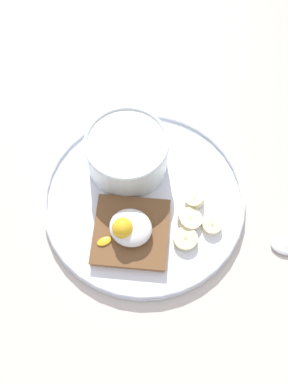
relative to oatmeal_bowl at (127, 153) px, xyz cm
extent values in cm
cube|color=beige|center=(-4.55, 3.96, -5.33)|extent=(120.00, 120.00, 2.00)
cylinder|color=white|center=(-4.55, 3.96, -3.83)|extent=(29.36, 29.36, 1.00)
torus|color=white|center=(-4.55, 3.96, -3.03)|extent=(29.16, 29.16, 0.60)
cylinder|color=white|center=(0.00, 0.00, -0.19)|extent=(11.71, 11.71, 6.28)
torus|color=white|center=(0.00, 0.00, 2.95)|extent=(11.91, 11.91, 0.60)
cylinder|color=#D5B188|center=(0.00, 0.00, -0.57)|extent=(10.31, 10.31, 5.12)
ellipsoid|color=#D5B188|center=(0.00, 0.00, 1.79)|extent=(9.79, 9.79, 1.20)
ellipsoid|color=#C2B493|center=(-0.03, 0.03, 2.09)|extent=(1.05, 1.49, 0.60)
ellipsoid|color=tan|center=(-0.98, -2.57, 2.11)|extent=(1.69, 1.32, 0.64)
ellipsoid|color=olive|center=(0.22, -0.29, 2.09)|extent=(1.50, 1.65, 0.60)
ellipsoid|color=#8B6F4C|center=(-0.63, -0.08, 2.08)|extent=(1.41, 1.58, 0.57)
ellipsoid|color=#916151|center=(-0.45, -0.25, 2.17)|extent=(2.00, 1.55, 0.76)
ellipsoid|color=beige|center=(-2.75, -0.32, 2.09)|extent=(1.33, 1.60, 0.59)
cube|color=brown|center=(-5.31, 9.72, -2.16)|extent=(13.15, 13.15, 0.30)
cube|color=#94613A|center=(-5.31, 9.72, -2.69)|extent=(12.89, 12.89, 1.27)
ellipsoid|color=white|center=(-5.31, 9.72, -0.82)|extent=(5.82, 5.39, 2.48)
sphere|color=yellow|center=(-4.63, 10.50, 0.00)|extent=(2.89, 2.89, 2.89)
ellipsoid|color=yellow|center=(-2.75, 12.68, -1.86)|extent=(2.22, 2.31, 0.36)
cylinder|color=beige|center=(-15.00, 4.39, -2.78)|extent=(2.68, 2.71, 1.14)
cylinder|color=tan|center=(-15.00, 4.39, -2.24)|extent=(0.48, 0.49, 0.13)
cylinder|color=#F6E4B1|center=(-11.90, 4.47, -2.64)|extent=(4.79, 4.80, 1.68)
cylinder|color=#C0B28A|center=(-11.90, 4.47, -2.11)|extent=(0.85, 0.85, 0.23)
cylinder|color=beige|center=(-11.27, 1.38, -2.56)|extent=(3.14, 2.98, 1.75)
cylinder|color=tan|center=(-11.27, 1.38, -1.90)|extent=(0.55, 0.53, 0.20)
cylinder|color=beige|center=(-12.46, 7.35, -2.78)|extent=(4.22, 4.19, 1.19)
cylinder|color=tan|center=(-12.46, 7.35, -2.28)|extent=(0.76, 0.75, 0.15)
ellipsoid|color=silver|center=(-25.20, 2.13, -3.93)|extent=(3.88, 2.85, 0.70)
camera|label=1|loc=(-15.55, 27.11, 52.97)|focal=40.00mm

